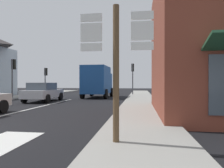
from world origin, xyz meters
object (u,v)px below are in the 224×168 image
delivery_truck (98,81)px  traffic_light_near_left (13,70)px  sedan_far (43,92)px  traffic_light_far_left (46,75)px  route_sign_post (116,63)px  traffic_light_far_right (133,72)px

delivery_truck → traffic_light_near_left: 7.74m
sedan_far → traffic_light_far_left: (-3.76, 8.26, 1.65)m
route_sign_post → traffic_light_far_left: traffic_light_far_left is taller
traffic_light_far_left → traffic_light_near_left: (0.00, -6.43, 0.24)m
delivery_truck → traffic_light_far_left: bearing=153.4°
route_sign_post → traffic_light_far_right: (-0.29, 19.47, 0.82)m
traffic_light_near_left → traffic_light_far_right: size_ratio=0.97×
delivery_truck → traffic_light_near_left: (-7.12, -2.87, 1.00)m
sedan_far → route_sign_post: route_sign_post is taller
traffic_light_far_left → traffic_light_far_right: (10.44, 0.54, 0.32)m
route_sign_post → traffic_light_far_right: traffic_light_far_right is taller
sedan_far → traffic_light_near_left: traffic_light_near_left is taller
sedan_far → traffic_light_far_right: traffic_light_far_right is taller
route_sign_post → traffic_light_far_left: 21.77m
delivery_truck → traffic_light_near_left: bearing=-158.0°
traffic_light_far_right → traffic_light_near_left: bearing=-146.3°
sedan_far → traffic_light_far_left: traffic_light_far_left is taller
sedan_far → delivery_truck: size_ratio=0.84×
route_sign_post → traffic_light_far_right: 19.49m
traffic_light_near_left → route_sign_post: bearing=-49.4°
sedan_far → delivery_truck: (3.35, 4.70, 0.89)m
route_sign_post → sedan_far: bearing=123.1°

